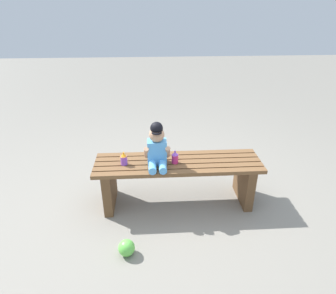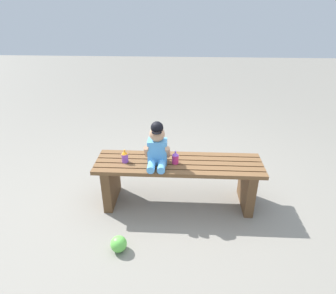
{
  "view_description": "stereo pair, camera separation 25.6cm",
  "coord_description": "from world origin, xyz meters",
  "views": [
    {
      "loc": [
        -0.23,
        -2.33,
        1.8
      ],
      "look_at": [
        -0.1,
        -0.05,
        0.63
      ],
      "focal_mm": 31.21,
      "sensor_mm": 36.0,
      "label": 1
    },
    {
      "loc": [
        0.02,
        -2.33,
        1.8
      ],
      "look_at": [
        -0.1,
        -0.05,
        0.63
      ],
      "focal_mm": 31.21,
      "sensor_mm": 36.0,
      "label": 2
    }
  ],
  "objects": [
    {
      "name": "child_figure",
      "position": [
        -0.19,
        -0.04,
        0.63
      ],
      "size": [
        0.23,
        0.27,
        0.4
      ],
      "color": "#59A5E5",
      "rests_on": "park_bench"
    },
    {
      "name": "ground_plane",
      "position": [
        0.0,
        0.0,
        0.0
      ],
      "size": [
        16.0,
        16.0,
        0.0
      ],
      "primitive_type": "plane",
      "color": "gray"
    },
    {
      "name": "toy_ball",
      "position": [
        -0.46,
        -0.65,
        0.07
      ],
      "size": [
        0.13,
        0.13,
        0.13
      ],
      "primitive_type": "sphere",
      "color": "#66CC4C",
      "rests_on": "ground_plane"
    },
    {
      "name": "park_bench",
      "position": [
        0.0,
        -0.0,
        0.3
      ],
      "size": [
        1.54,
        0.42,
        0.45
      ],
      "color": "brown",
      "rests_on": "ground_plane"
    },
    {
      "name": "sippy_cup_left",
      "position": [
        -0.49,
        -0.02,
        0.51
      ],
      "size": [
        0.06,
        0.06,
        0.12
      ],
      "color": "#8C4CCC",
      "rests_on": "park_bench"
    },
    {
      "name": "sippy_cup_right",
      "position": [
        -0.03,
        -0.02,
        0.51
      ],
      "size": [
        0.06,
        0.06,
        0.12
      ],
      "color": "#E5337F",
      "rests_on": "park_bench"
    }
  ]
}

